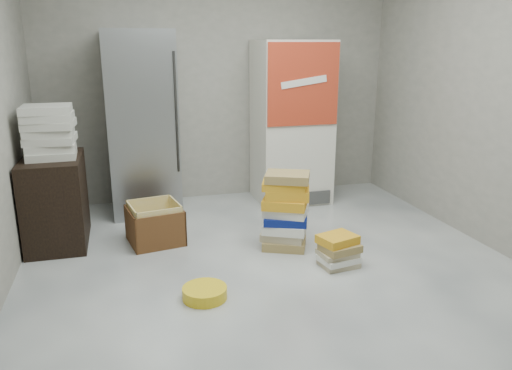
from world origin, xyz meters
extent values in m
plane|color=silver|center=(0.00, 0.00, 0.00)|extent=(5.00, 5.00, 0.00)
cube|color=#9B968C|center=(0.00, 2.50, 1.40)|extent=(4.00, 0.04, 2.80)
cube|color=#919398|center=(-0.90, 2.13, 0.95)|extent=(0.70, 0.70, 1.90)
cylinder|color=#333333|center=(-0.58, 1.77, 1.10)|extent=(0.02, 0.02, 1.19)
cube|color=silver|center=(0.75, 2.13, 0.90)|extent=(0.80, 0.70, 1.80)
cube|color=#B5331C|center=(0.75, 1.77, 1.35)|extent=(0.78, 0.02, 0.85)
cube|color=white|center=(0.75, 1.75, 1.38)|extent=(0.50, 0.01, 0.14)
cube|color=#3F3F3F|center=(0.75, 1.77, 0.10)|extent=(0.70, 0.02, 0.15)
cube|color=black|center=(-1.73, 1.40, 0.40)|extent=(0.50, 0.80, 0.80)
cube|color=beige|center=(-1.72, 1.39, 0.83)|extent=(0.41, 0.41, 0.06)
cube|color=beige|center=(-1.72, 1.41, 0.90)|extent=(0.42, 0.42, 0.06)
cube|color=beige|center=(-1.71, 1.40, 0.96)|extent=(0.42, 0.42, 0.06)
cube|color=beige|center=(-1.72, 1.41, 1.03)|extent=(0.41, 0.41, 0.06)
cube|color=beige|center=(-1.71, 1.39, 1.09)|extent=(0.42, 0.42, 0.06)
cube|color=beige|center=(-1.72, 1.39, 1.16)|extent=(0.41, 0.41, 0.06)
cube|color=beige|center=(-1.72, 1.39, 1.22)|extent=(0.41, 0.41, 0.06)
cube|color=olive|center=(0.22, 0.75, 0.04)|extent=(0.46, 0.42, 0.08)
cube|color=tan|center=(0.22, 0.77, 0.12)|extent=(0.47, 0.44, 0.07)
cube|color=white|center=(0.22, 0.75, 0.19)|extent=(0.46, 0.43, 0.08)
cube|color=navy|center=(0.23, 0.75, 0.27)|extent=(0.45, 0.41, 0.07)
cube|color=white|center=(0.23, 0.77, 0.34)|extent=(0.47, 0.44, 0.08)
cube|color=gold|center=(0.22, 0.75, 0.42)|extent=(0.46, 0.42, 0.08)
cube|color=gold|center=(0.25, 0.75, 0.51)|extent=(0.45, 0.41, 0.09)
cube|color=gold|center=(0.22, 0.77, 0.58)|extent=(0.45, 0.40, 0.07)
cube|color=olive|center=(0.24, 0.75, 0.65)|extent=(0.46, 0.42, 0.07)
cube|color=tan|center=(0.53, 0.26, 0.02)|extent=(0.32, 0.26, 0.04)
cube|color=white|center=(0.52, 0.25, 0.07)|extent=(0.33, 0.28, 0.05)
cube|color=tan|center=(0.52, 0.26, 0.11)|extent=(0.31, 0.26, 0.04)
cube|color=olive|center=(0.53, 0.25, 0.16)|extent=(0.34, 0.29, 0.06)
cube|color=gold|center=(0.52, 0.28, 0.23)|extent=(0.35, 0.31, 0.07)
cube|color=gold|center=(-0.88, 1.18, 0.01)|extent=(0.50, 0.50, 0.01)
cube|color=brown|center=(-0.92, 1.40, 0.16)|extent=(0.45, 0.10, 0.33)
cube|color=brown|center=(-0.84, 0.96, 0.16)|extent=(0.45, 0.10, 0.33)
cube|color=brown|center=(-1.10, 1.14, 0.16)|extent=(0.10, 0.45, 0.33)
cube|color=brown|center=(-0.66, 1.22, 0.16)|extent=(0.10, 0.45, 0.33)
cube|color=gold|center=(-0.92, 1.38, 0.19)|extent=(0.41, 0.09, 0.37)
cube|color=gold|center=(-0.84, 0.98, 0.19)|extent=(0.41, 0.09, 0.37)
cube|color=gold|center=(-1.08, 1.14, 0.19)|extent=(0.09, 0.41, 0.37)
cube|color=gold|center=(-0.68, 1.22, 0.19)|extent=(0.09, 0.41, 0.37)
cylinder|color=yellow|center=(-0.62, 0.01, 0.04)|extent=(0.41, 0.41, 0.09)
camera|label=1|loc=(-1.11, -3.19, 1.76)|focal=35.00mm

